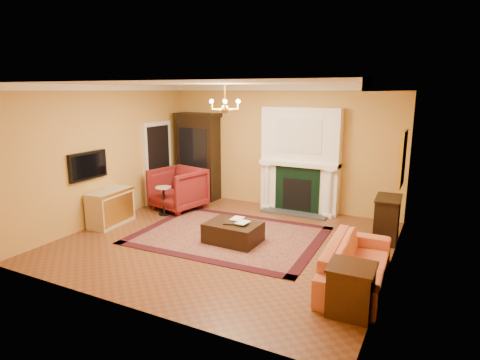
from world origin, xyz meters
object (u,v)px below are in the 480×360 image
Objects in this scene: end_table at (351,291)px; commode at (111,207)px; coral_sofa at (357,257)px; console_table at (387,220)px; china_cabinet at (199,158)px; wingback_armchair at (178,187)px; pedestal_table at (164,199)px; leather_ottoman at (233,232)px.

commode is at bearing 167.12° from end_table.
coral_sofa and console_table have the same top height.
console_table is (5.51, 1.72, 0.04)m from commode.
china_cabinet is 2.61× the size of console_table.
coral_sofa is (4.71, -1.96, -0.14)m from wingback_armchair.
console_table is (4.88, 0.10, -0.14)m from wingback_armchair.
end_table is (4.85, -2.34, -0.07)m from pedestal_table.
wingback_armchair is at bearing 178.37° from console_table.
end_table is at bearing -18.20° from wingback_armchair.
wingback_armchair is 1.34× the size of console_table.
pedestal_table is 1.25m from commode.
end_table is at bearing -16.93° from commode.
pedestal_table is at bearing 161.82° from leather_ottoman.
end_table is at bearing -175.78° from coral_sofa.
coral_sofa is 2.07m from console_table.
end_table is 0.75× the size of console_table.
china_cabinet is at bearing 93.12° from pedestal_table.
china_cabinet is 3.46× the size of end_table.
commode is 1.22× the size of console_table.
coral_sofa is 0.92m from end_table.
console_table reaches higher than leather_ottoman.
leather_ottoman is (2.89, 0.27, -0.18)m from commode.
console_table is at bearing 30.40° from leather_ottoman.
pedestal_table is at bearing 154.26° from end_table.
pedestal_table is 5.38m from end_table.
wingback_armchair is 1.77× the size of end_table.
commode is at bearing -118.94° from pedestal_table.
china_cabinet is at bearing 54.53° from coral_sofa.
commode is 1.01× the size of leather_ottoman.
leather_ottoman is (-2.56, 1.52, -0.11)m from end_table.
coral_sofa is 2.56× the size of console_table.
pedestal_table is 0.66× the size of commode.
leather_ottoman is (2.26, -1.35, -0.36)m from wingback_armchair.
commode is 5.59m from end_table.
coral_sofa is 2.13× the size of leather_ottoman.
console_table is at bearing 13.31° from commode.
coral_sofa is 3.39× the size of end_table.
end_table reaches higher than leather_ottoman.
leather_ottoman is (-2.62, -1.45, -0.22)m from console_table.
leather_ottoman is at bearing -44.84° from china_cabinet.
china_cabinet is 5.15m from console_table.
console_table is at bearing 7.33° from pedestal_table.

